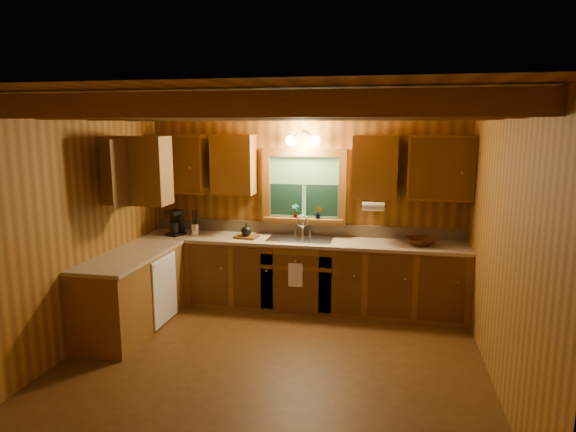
% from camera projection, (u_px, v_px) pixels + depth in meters
% --- Properties ---
extents(room, '(4.20, 4.20, 4.20)m').
position_uv_depth(room, '(272.00, 236.00, 4.77)').
color(room, '#4F3113').
rests_on(room, ground).
extents(ceiling_beams, '(4.20, 2.54, 0.18)m').
position_uv_depth(ceiling_beams, '(271.00, 110.00, 4.56)').
color(ceiling_beams, brown).
rests_on(ceiling_beams, room).
extents(base_cabinets, '(4.20, 2.22, 0.86)m').
position_uv_depth(base_cabinets, '(257.00, 279.00, 6.26)').
color(base_cabinets, brown).
rests_on(base_cabinets, ground).
extents(countertop, '(4.20, 2.24, 0.04)m').
position_uv_depth(countertop, '(258.00, 245.00, 6.19)').
color(countertop, tan).
rests_on(countertop, base_cabinets).
extents(backsplash, '(4.20, 0.02, 0.16)m').
position_uv_depth(backsplash, '(304.00, 229.00, 6.65)').
color(backsplash, tan).
rests_on(backsplash, room).
extents(dishwasher_panel, '(0.02, 0.60, 0.80)m').
position_uv_depth(dishwasher_panel, '(165.00, 289.00, 5.87)').
color(dishwasher_panel, white).
rests_on(dishwasher_panel, base_cabinets).
extents(upper_cabinets, '(4.19, 1.77, 0.78)m').
position_uv_depth(upper_cabinets, '(254.00, 167.00, 6.16)').
color(upper_cabinets, brown).
rests_on(upper_cabinets, room).
extents(window, '(1.12, 0.08, 1.00)m').
position_uv_depth(window, '(304.00, 188.00, 6.53)').
color(window, brown).
rests_on(window, room).
extents(window_sill, '(1.06, 0.14, 0.04)m').
position_uv_depth(window_sill, '(303.00, 219.00, 6.56)').
color(window_sill, brown).
rests_on(window_sill, room).
extents(wall_sconce, '(0.45, 0.21, 0.17)m').
position_uv_depth(wall_sconce, '(303.00, 140.00, 6.30)').
color(wall_sconce, black).
rests_on(wall_sconce, room).
extents(paper_towel_roll, '(0.27, 0.11, 0.11)m').
position_uv_depth(paper_towel_roll, '(373.00, 207.00, 6.06)').
color(paper_towel_roll, white).
rests_on(paper_towel_roll, upper_cabinets).
extents(dish_towel, '(0.18, 0.01, 0.30)m').
position_uv_depth(dish_towel, '(295.00, 275.00, 6.13)').
color(dish_towel, white).
rests_on(dish_towel, base_cabinets).
extents(sink, '(0.82, 0.48, 0.43)m').
position_uv_depth(sink, '(300.00, 243.00, 6.40)').
color(sink, silver).
rests_on(sink, countertop).
extents(coffee_maker, '(0.19, 0.24, 0.33)m').
position_uv_depth(coffee_maker, '(176.00, 223.00, 6.63)').
color(coffee_maker, black).
rests_on(coffee_maker, countertop).
extents(utensil_crock, '(0.12, 0.12, 0.34)m').
position_uv_depth(utensil_crock, '(195.00, 229.00, 6.64)').
color(utensil_crock, silver).
rests_on(utensil_crock, countertop).
extents(cutting_board, '(0.32, 0.25, 0.03)m').
position_uv_depth(cutting_board, '(246.00, 237.00, 6.47)').
color(cutting_board, '#543312').
rests_on(cutting_board, countertop).
extents(teakettle, '(0.13, 0.13, 0.17)m').
position_uv_depth(teakettle, '(246.00, 231.00, 6.45)').
color(teakettle, black).
rests_on(teakettle, cutting_board).
extents(wicker_basket, '(0.44, 0.44, 0.09)m').
position_uv_depth(wicker_basket, '(420.00, 241.00, 6.09)').
color(wicker_basket, '#48230C').
rests_on(wicker_basket, countertop).
extents(potted_plant_left, '(0.10, 0.08, 0.19)m').
position_uv_depth(potted_plant_left, '(295.00, 211.00, 6.56)').
color(potted_plant_left, '#543312').
rests_on(potted_plant_left, window_sill).
extents(potted_plant_right, '(0.11, 0.10, 0.16)m').
position_uv_depth(potted_plant_right, '(319.00, 213.00, 6.48)').
color(potted_plant_right, '#543312').
rests_on(potted_plant_right, window_sill).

